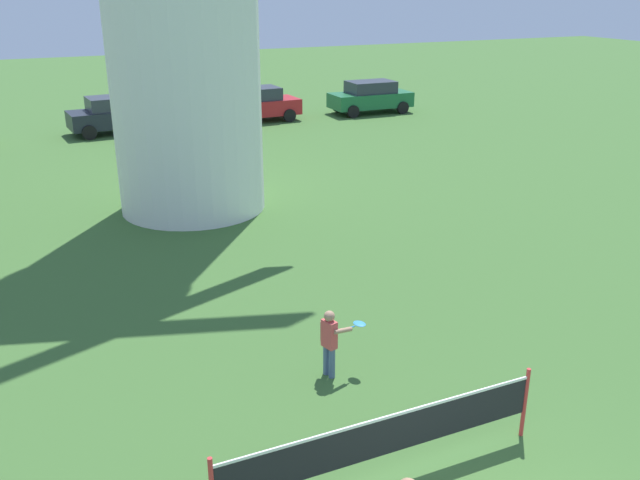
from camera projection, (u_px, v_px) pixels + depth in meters
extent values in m
cylinder|color=red|center=(525.00, 403.00, 9.57)|extent=(0.06, 0.06, 1.10)
cube|color=black|center=(385.00, 437.00, 8.65)|extent=(4.50, 0.01, 0.55)
cube|color=white|center=(385.00, 418.00, 8.54)|extent=(4.50, 0.02, 0.04)
cylinder|color=slate|center=(326.00, 360.00, 11.20)|extent=(0.11, 0.11, 0.54)
cylinder|color=slate|center=(332.00, 363.00, 11.10)|extent=(0.11, 0.11, 0.54)
cube|color=#DB4C4C|center=(329.00, 334.00, 10.97)|extent=(0.21, 0.29, 0.48)
sphere|color=tan|center=(329.00, 316.00, 10.85)|extent=(0.18, 0.18, 0.18)
cylinder|color=tan|center=(323.00, 331.00, 11.10)|extent=(0.08, 0.08, 0.36)
cylinder|color=tan|center=(343.00, 330.00, 10.93)|extent=(0.37, 0.17, 0.14)
cylinder|color=#338CCC|center=(350.00, 328.00, 11.02)|extent=(0.22, 0.08, 0.04)
ellipsoid|color=#338CCC|center=(359.00, 324.00, 11.15)|extent=(0.24, 0.28, 0.03)
cube|color=#1E232D|center=(115.00, 118.00, 29.06)|extent=(3.94, 2.01, 0.70)
cube|color=#2D333D|center=(114.00, 103.00, 28.83)|extent=(2.25, 1.67, 0.56)
cylinder|color=black|center=(141.00, 120.00, 30.47)|extent=(0.61, 0.23, 0.60)
cylinder|color=black|center=(151.00, 126.00, 29.08)|extent=(0.61, 0.23, 0.60)
cylinder|color=black|center=(81.00, 125.00, 29.29)|extent=(0.61, 0.23, 0.60)
cylinder|color=black|center=(89.00, 133.00, 27.90)|extent=(0.61, 0.23, 0.60)
cube|color=red|center=(254.00, 107.00, 31.46)|extent=(4.24, 1.85, 0.70)
cube|color=#2D333D|center=(253.00, 94.00, 31.23)|extent=(2.39, 1.58, 0.56)
cylinder|color=black|center=(275.00, 110.00, 32.89)|extent=(0.61, 0.20, 0.60)
cylinder|color=black|center=(289.00, 116.00, 31.46)|extent=(0.61, 0.20, 0.60)
cylinder|color=black|center=(219.00, 115.00, 31.70)|extent=(0.61, 0.20, 0.60)
cylinder|color=black|center=(231.00, 121.00, 30.28)|extent=(0.61, 0.20, 0.60)
cube|color=#1E6638|center=(370.00, 100.00, 33.51)|extent=(4.04, 1.76, 0.70)
cube|color=#2D333D|center=(371.00, 87.00, 33.28)|extent=(2.27, 1.53, 0.56)
cylinder|color=black|center=(386.00, 102.00, 34.87)|extent=(0.60, 0.19, 0.60)
cylinder|color=black|center=(403.00, 108.00, 33.41)|extent=(0.60, 0.19, 0.60)
cylinder|color=black|center=(338.00, 106.00, 33.85)|extent=(0.60, 0.19, 0.60)
cylinder|color=black|center=(353.00, 112.00, 32.39)|extent=(0.60, 0.19, 0.60)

